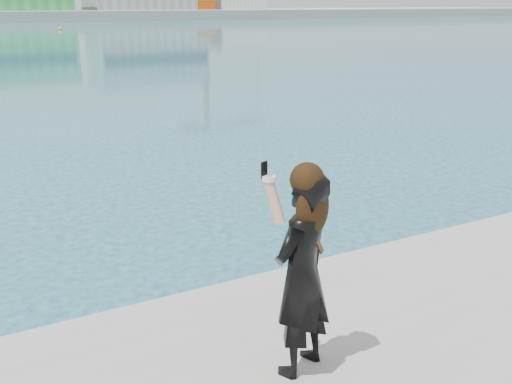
{
  "coord_description": "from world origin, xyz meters",
  "views": [
    {
      "loc": [
        -2.07,
        -3.65,
        3.44
      ],
      "look_at": [
        -0.03,
        0.16,
        2.01
      ],
      "focal_mm": 40.0,
      "sensor_mm": 36.0,
      "label": 1
    }
  ],
  "objects": [
    {
      "name": "buoy_near",
      "position": [
        12.42,
        78.95,
        0.0
      ],
      "size": [
        0.5,
        0.5,
        0.5
      ],
      "primitive_type": "sphere",
      "color": "yellow",
      "rests_on": "ground"
    },
    {
      "name": "woman",
      "position": [
        -0.03,
        -0.54,
        1.63
      ],
      "size": [
        0.67,
        0.57,
        1.65
      ],
      "rotation": [
        0.0,
        0.0,
        3.56
      ],
      "color": "black",
      "rests_on": "near_quay"
    }
  ]
}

